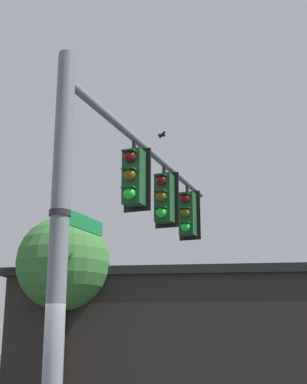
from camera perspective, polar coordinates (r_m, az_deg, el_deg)
signal_pole at (r=7.18m, az=-10.30°, el=-7.31°), size 0.26×0.26×6.13m
mast_arm at (r=10.91m, az=-0.04°, el=4.09°), size 0.25×7.07×0.15m
traffic_light_nearest_pole at (r=9.77m, az=-2.19°, el=1.64°), size 0.54×0.49×1.31m
traffic_light_mid_inner at (r=11.26m, az=1.13°, el=-0.63°), size 0.54×0.49×1.31m
traffic_light_mid_outer at (r=12.80m, az=3.67°, el=-2.35°), size 0.54×0.49×1.31m
street_name_sign at (r=7.60m, az=-8.67°, el=-2.85°), size 0.30×1.42×0.22m
bird_flying at (r=17.07m, az=0.91°, el=6.18°), size 0.35×0.29×0.12m
storefront_building at (r=21.38m, az=1.92°, el=-14.78°), size 12.80×9.68×4.39m
tree_by_storefront at (r=18.90m, az=-9.73°, el=-7.68°), size 3.28×3.28×6.14m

